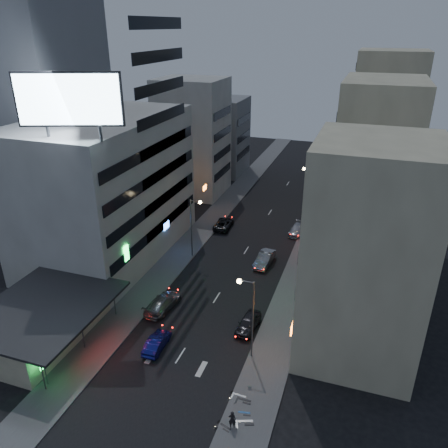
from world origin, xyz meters
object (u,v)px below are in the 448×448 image
at_px(scooter_black_a, 232,424).
at_px(scooter_blue, 251,407).
at_px(parked_car_left, 224,224).
at_px(road_car_silver, 163,303).
at_px(scooter_silver_b, 247,392).
at_px(scooter_black_b, 252,395).
at_px(parked_car_right_far, 297,230).
at_px(person, 232,419).
at_px(parked_car_right_mid, 265,259).
at_px(road_car_blue, 157,343).
at_px(scooter_silver_a, 253,414).
at_px(parked_car_right_near, 248,323).

height_order(scooter_black_a, scooter_blue, scooter_black_a).
bearing_deg(parked_car_left, scooter_black_a, 106.74).
bearing_deg(road_car_silver, scooter_silver_b, 148.97).
bearing_deg(scooter_black_b, parked_car_right_far, 4.86).
bearing_deg(road_car_silver, scooter_black_b, 149.27).
bearing_deg(person, scooter_blue, -129.33).
bearing_deg(parked_car_right_mid, scooter_black_b, -74.24).
height_order(parked_car_right_mid, scooter_blue, parked_car_right_mid).
xyz_separation_m(parked_car_right_mid, road_car_blue, (-5.78, -18.85, -0.12)).
bearing_deg(road_car_blue, parked_car_right_far, -107.62).
xyz_separation_m(scooter_blue, scooter_black_b, (-0.22, 1.14, 0.06)).
height_order(parked_car_left, parked_car_right_far, parked_car_left).
xyz_separation_m(road_car_blue, scooter_blue, (10.48, -4.50, -0.04)).
distance_m(scooter_black_a, scooter_silver_b, 3.44).
height_order(scooter_silver_a, scooter_black_b, scooter_silver_a).
distance_m(person, scooter_blue, 2.07).
bearing_deg(parked_car_left, parked_car_right_near, 111.59).
bearing_deg(parked_car_left, road_car_silver, 88.19).
distance_m(parked_car_right_mid, parked_car_right_far, 10.59).
bearing_deg(parked_car_left, scooter_black_b, 109.70).
distance_m(road_car_blue, scooter_blue, 11.41).
xyz_separation_m(parked_car_right_near, scooter_black_a, (2.16, -12.04, -0.10)).
bearing_deg(parked_car_right_far, scooter_silver_b, -82.62).
bearing_deg(scooter_silver_b, parked_car_right_near, 18.59).
distance_m(parked_car_right_near, scooter_silver_b, 8.92).
bearing_deg(scooter_blue, scooter_black_a, 143.23).
bearing_deg(parked_car_left, scooter_blue, 109.30).
relative_size(parked_car_right_near, scooter_black_a, 2.60).
bearing_deg(scooter_blue, parked_car_left, 10.49).
distance_m(parked_car_left, scooter_black_b, 33.62).
bearing_deg(scooter_black_b, scooter_silver_a, -160.09).
height_order(scooter_silver_a, scooter_silver_b, scooter_silver_a).
distance_m(parked_car_right_near, parked_car_right_far, 23.65).
bearing_deg(parked_car_right_mid, parked_car_right_far, 81.65).
height_order(road_car_blue, scooter_silver_a, scooter_silver_a).
height_order(scooter_silver_a, scooter_blue, scooter_silver_a).
bearing_deg(scooter_silver_a, scooter_black_a, 115.55).
relative_size(parked_car_right_far, scooter_black_b, 2.46).
xyz_separation_m(parked_car_left, scooter_black_b, (13.03, -31.00, 0.00)).
bearing_deg(scooter_blue, parked_car_right_near, 5.18).
bearing_deg(parked_car_right_far, person, -83.23).
xyz_separation_m(parked_car_right_near, scooter_black_b, (2.87, -8.90, -0.04)).
height_order(person, scooter_silver_a, person).
xyz_separation_m(parked_car_right_mid, parked_car_right_far, (2.33, 10.33, -0.12)).
height_order(parked_car_right_near, parked_car_right_mid, parked_car_right_mid).
distance_m(scooter_black_a, scooter_blue, 2.21).
height_order(parked_car_left, road_car_silver, road_car_silver).
distance_m(parked_car_right_near, parked_car_right_mid, 13.40).
bearing_deg(scooter_black_b, parked_car_right_mid, 12.48).
height_order(parked_car_right_near, parked_car_right_far, parked_car_right_near).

